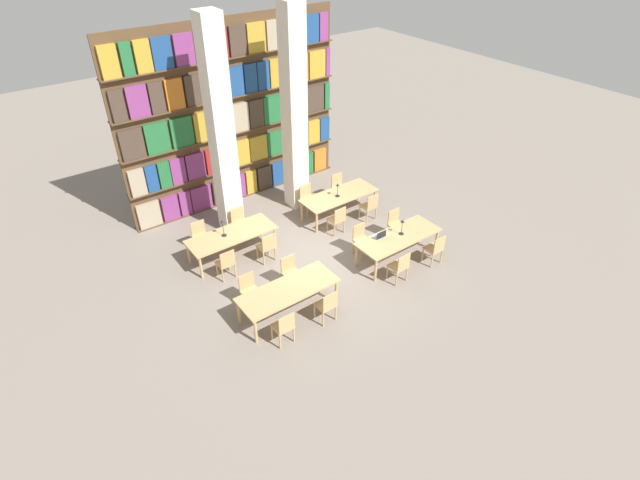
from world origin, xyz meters
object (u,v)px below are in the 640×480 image
Objects in this scene: chair_3 at (291,272)px; chair_4 at (400,266)px; pillar_center at (294,113)px; desk_lamp_1 at (223,225)px; chair_15 at (339,186)px; reading_table_2 at (232,236)px; reading_table_1 at (398,238)px; desk_lamp_0 at (402,225)px; chair_13 at (308,198)px; chair_2 at (327,305)px; chair_6 at (435,248)px; chair_8 at (226,263)px; chair_1 at (250,290)px; pillar_left at (221,132)px; reading_table_3 at (339,197)px; chair_5 at (361,239)px; chair_9 at (201,236)px; desk_lamp_2 at (338,188)px; chair_10 at (267,246)px; laptop at (379,236)px; reading_table_0 at (288,291)px; chair_12 at (337,219)px; chair_7 at (396,223)px; chair_11 at (240,222)px; chair_14 at (370,206)px; chair_0 at (284,327)px.

chair_3 and chair_4 have the same top height.
pillar_center is 3.91m from desk_lamp_1.
reading_table_2 is at bearing 9.41° from chair_15.
chair_4 is 0.37× the size of reading_table_2.
desk_lamp_0 is (0.13, 0.03, 0.37)m from reading_table_1.
chair_13 is (0.09, 4.16, 0.00)m from chair_4.
chair_2 is 1.00× the size of chair_6.
chair_1 is at bearing -92.07° from chair_8.
chair_15 is (1.23, -0.60, -2.52)m from pillar_center.
pillar_left is 2.51× the size of reading_table_3.
chair_9 is at bearing -38.14° from chair_5.
reading_table_3 is (3.81, -0.09, -0.40)m from desk_lamp_1.
chair_9 is 2.07× the size of desk_lamp_2.
chair_2 is at bearing 90.00° from chair_3.
chair_1 is 1.00× the size of chair_8.
chair_5 is 0.37× the size of reading_table_2.
chair_4 is 1.00× the size of chair_10.
pillar_left is 18.75× the size of laptop.
desk_lamp_1 is (-3.85, 2.73, 0.03)m from desk_lamp_0.
reading_table_0 is 4.24m from chair_6.
desk_lamp_2 reaches higher than chair_12.
chair_4 is at bearing -91.83° from chair_12.
chair_5 and chair_10 have the same top height.
desk_lamp_1 is at bearing -37.22° from laptop.
chair_2 is 3.94m from chair_7.
pillar_center is at bearing -166.82° from chair_11.
chair_1 is 1.00× the size of chair_7.
chair_4 and chair_7 have the same top height.
chair_11 is (-0.01, -0.55, -2.52)m from pillar_left.
chair_15 is at bearing 16.83° from chair_8.
reading_table_3 is (4.19, 0.70, 0.17)m from chair_8.
chair_6 is 1.98× the size of desk_lamp_0.
reading_table_1 is 1.00m from chair_7.
chair_12 reaches higher than reading_table_1.
reading_table_0 is 2.98m from chair_4.
chair_4 is at bearing 118.14° from chair_11.
pillar_center reaches higher than laptop.
chair_3 is at bearing -180.00° from chair_1.
chair_2 is at bearing 127.98° from chair_1.
reading_table_2 is at bearing 169.24° from chair_14.
reading_table_0 is 2.11m from chair_8.
reading_table_0 is 3.54m from reading_table_1.
reading_table_0 is at bearing -178.54° from desk_lamp_0.
chair_4 is 4.16m from chair_13.
chair_14 is at bearing 129.35° from chair_13.
chair_0 is 3.51m from chair_4.
chair_10 is 1.00× the size of chair_12.
chair_4 reaches higher than reading_table_3.
chair_11 is at bearing 118.14° from chair_4.
reading_table_0 is at bearing -142.75° from desk_lamp_2.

